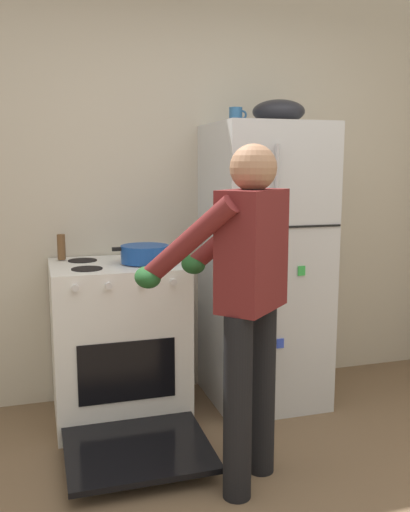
# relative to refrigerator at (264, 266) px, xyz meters

# --- Properties ---
(kitchen_wall_back) EXTENTS (6.00, 0.10, 2.70)m
(kitchen_wall_back) POSITION_rel_refrigerator_xyz_m (-0.51, 0.38, 0.47)
(kitchen_wall_back) COLOR beige
(kitchen_wall_back) RESTS_ON ground
(refrigerator) EXTENTS (0.68, 0.72, 1.76)m
(refrigerator) POSITION_rel_refrigerator_xyz_m (0.00, 0.00, 0.00)
(refrigerator) COLOR silver
(refrigerator) RESTS_ON ground
(stove_range) EXTENTS (0.76, 1.24, 0.95)m
(stove_range) POSITION_rel_refrigerator_xyz_m (-0.93, -0.02, -0.42)
(stove_range) COLOR white
(stove_range) RESTS_ON ground
(person_cook) EXTENTS (0.70, 0.74, 1.60)m
(person_cook) POSITION_rel_refrigerator_xyz_m (-0.48, -0.89, 0.08)
(person_cook) COLOR black
(person_cook) RESTS_ON ground
(red_pot) EXTENTS (0.38, 0.28, 0.10)m
(red_pot) POSITION_rel_refrigerator_xyz_m (-0.77, -0.05, 0.12)
(red_pot) COLOR #19479E
(red_pot) RESTS_ON stove_range
(coffee_mug) EXTENTS (0.11, 0.08, 0.10)m
(coffee_mug) POSITION_rel_refrigerator_xyz_m (-0.18, 0.05, 0.93)
(coffee_mug) COLOR #2D6093
(coffee_mug) RESTS_ON refrigerator
(pepper_mill) EXTENTS (0.05, 0.05, 0.15)m
(pepper_mill) POSITION_rel_refrigerator_xyz_m (-1.23, 0.20, 0.14)
(pepper_mill) COLOR brown
(pepper_mill) RESTS_ON stove_range
(mixing_bowl) EXTENTS (0.32, 0.32, 0.14)m
(mixing_bowl) POSITION_rel_refrigerator_xyz_m (0.08, 0.00, 0.95)
(mixing_bowl) COLOR black
(mixing_bowl) RESTS_ON refrigerator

